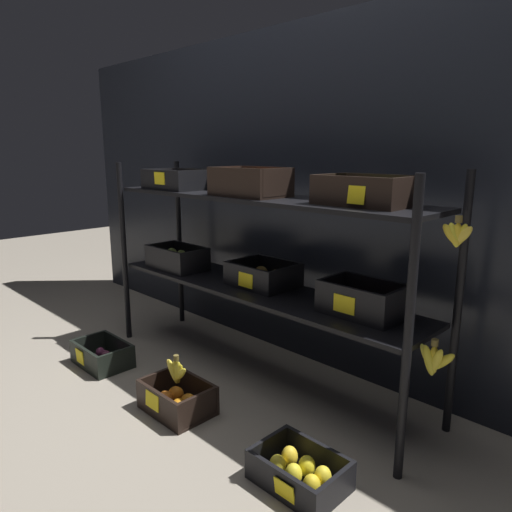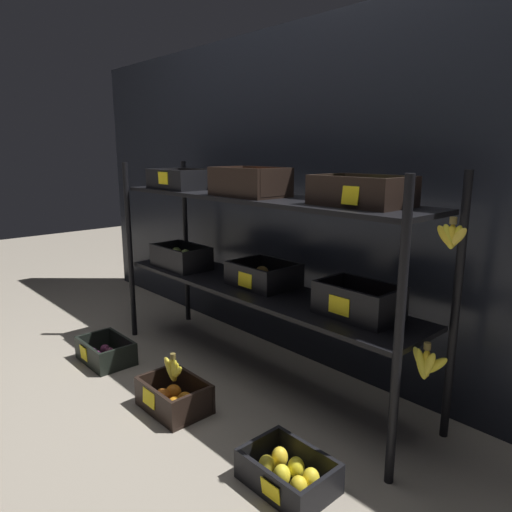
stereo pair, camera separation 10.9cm
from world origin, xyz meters
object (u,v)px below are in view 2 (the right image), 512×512
(crate_ground_plum, at_px, (106,353))
(crate_ground_lemon, at_px, (288,473))
(crate_ground_orange, at_px, (174,398))
(banana_bunch_loose, at_px, (173,370))
(display_rack, at_px, (257,241))

(crate_ground_plum, height_order, crate_ground_lemon, crate_ground_plum)
(crate_ground_orange, height_order, banana_bunch_loose, banana_bunch_loose)
(display_rack, relative_size, crate_ground_lemon, 6.20)
(crate_ground_orange, xyz_separation_m, banana_bunch_loose, (0.01, -0.00, 0.14))
(banana_bunch_loose, bearing_deg, display_rack, 89.59)
(crate_ground_lemon, distance_m, banana_bunch_loose, 0.69)
(crate_ground_plum, distance_m, crate_ground_orange, 0.67)
(crate_ground_plum, bearing_deg, banana_bunch_loose, 0.55)
(display_rack, distance_m, banana_bunch_loose, 0.71)
(display_rack, bearing_deg, crate_ground_orange, -91.61)
(crate_ground_lemon, bearing_deg, banana_bunch_loose, -178.05)
(crate_ground_plum, distance_m, crate_ground_lemon, 1.36)
(crate_ground_plum, xyz_separation_m, banana_bunch_loose, (0.68, 0.01, 0.15))
(banana_bunch_loose, bearing_deg, crate_ground_orange, 162.82)
(banana_bunch_loose, bearing_deg, crate_ground_plum, -179.45)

